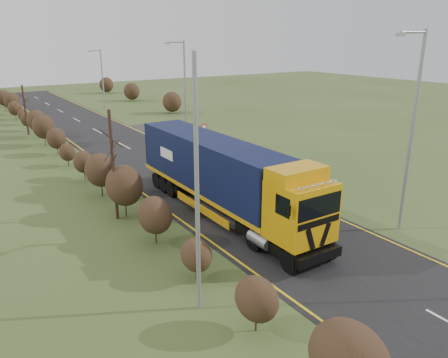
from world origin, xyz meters
TOP-DOWN VIEW (x-y plane):
  - ground at (0.00, 0.00)m, footprint 160.00×160.00m
  - road at (0.00, 10.00)m, footprint 8.00×120.00m
  - layby at (6.50, 20.00)m, footprint 6.00×18.00m
  - lane_markings at (0.00, 9.69)m, footprint 7.52×116.00m
  - hedgerow at (-6.00, 7.89)m, footprint 2.24×102.04m
  - lorry at (-1.34, 1.24)m, footprint 3.00×15.40m
  - car_red_hatchback at (7.28, 14.96)m, footprint 1.48×3.55m
  - car_blue_sedan at (6.85, 19.66)m, footprint 2.71×4.13m
  - streetlight_near at (5.26, -5.43)m, footprint 2.11×0.20m
  - streetlight_mid at (5.68, 18.66)m, footprint 1.98×0.19m
  - streetlight_far at (5.71, 42.65)m, footprint 1.71×0.18m
  - left_pole at (-6.92, -5.79)m, footprint 0.16×0.16m
  - speed_sign at (5.14, 14.22)m, footprint 0.68×0.10m
  - warning_board at (4.34, 21.51)m, footprint 0.67×0.11m

SIDE VIEW (x-z plane):
  - ground at x=0.00m, z-range 0.00..0.00m
  - road at x=0.00m, z-range 0.00..0.02m
  - layby at x=6.50m, z-range 0.00..0.02m
  - lane_markings at x=0.00m, z-range 0.03..0.03m
  - car_red_hatchback at x=7.28m, z-range 0.00..1.20m
  - car_blue_sedan at x=6.85m, z-range 0.00..1.29m
  - warning_board at x=4.34m, z-range 0.17..1.93m
  - hedgerow at x=-6.00m, z-range -1.41..4.64m
  - speed_sign at x=5.14m, z-range 0.50..2.96m
  - lorry at x=-1.34m, z-range 0.29..4.58m
  - streetlight_far at x=5.71m, z-range 0.38..8.39m
  - left_pole at x=-6.92m, z-range 0.00..9.20m
  - streetlight_mid at x=5.68m, z-range 0.48..9.80m
  - streetlight_near at x=5.26m, z-range 0.54..10.51m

